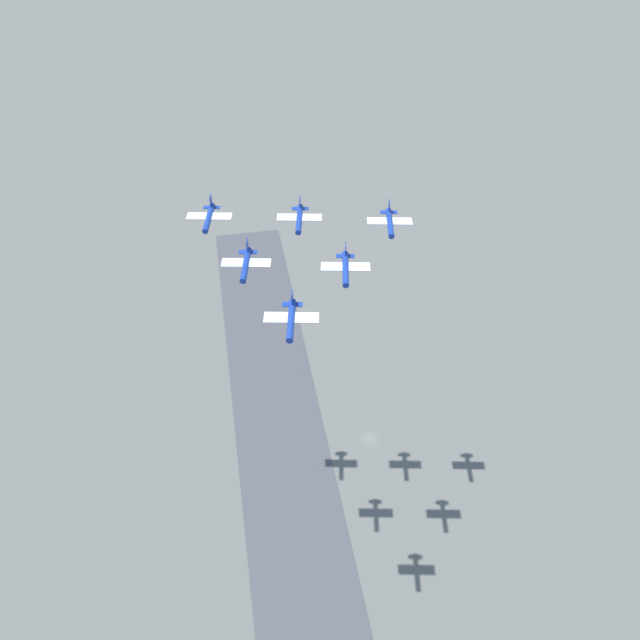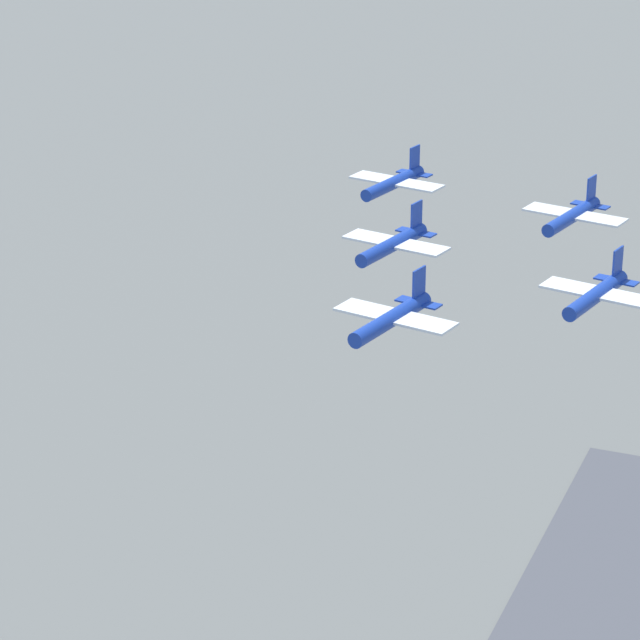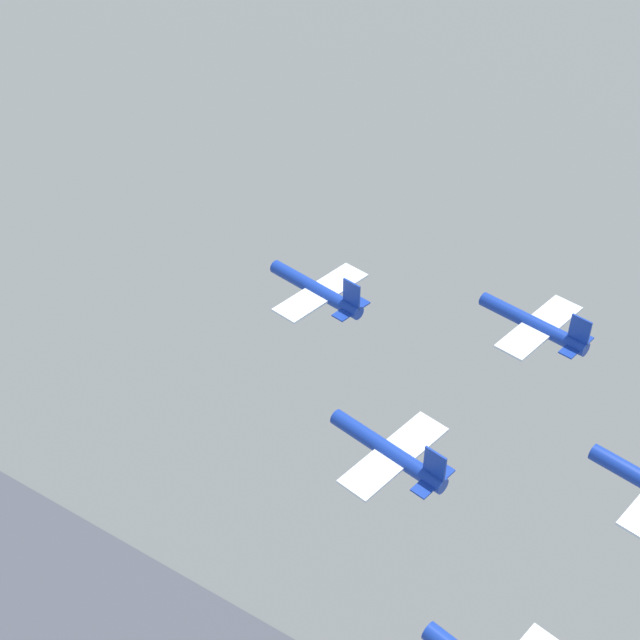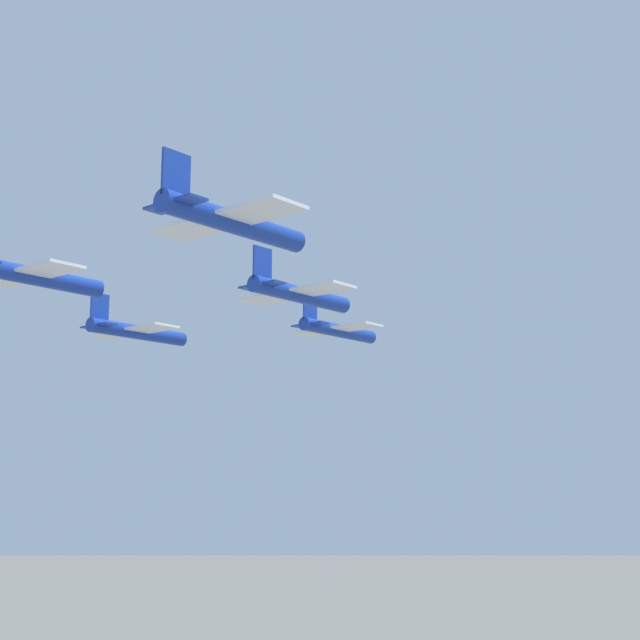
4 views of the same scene
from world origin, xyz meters
name	(u,v)px [view 2 (image 2 of 4)]	position (x,y,z in m)	size (l,w,h in m)	color
jet_0	(393,317)	(-42.93, 21.90, 92.82)	(11.12, 10.40, 3.73)	#19389E
jet_1	(598,293)	(-25.34, 11.29, 91.48)	(11.12, 10.40, 3.73)	#19389E
jet_2	(394,243)	(-25.11, 32.12, 92.24)	(11.12, 10.40, 3.73)	#19389E
jet_4	(574,215)	(-7.52, 21.51, 92.15)	(11.12, 10.40, 3.73)	#19389E
jet_5	(395,182)	(-7.29, 42.34, 92.22)	(11.12, 10.40, 3.73)	#19389E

